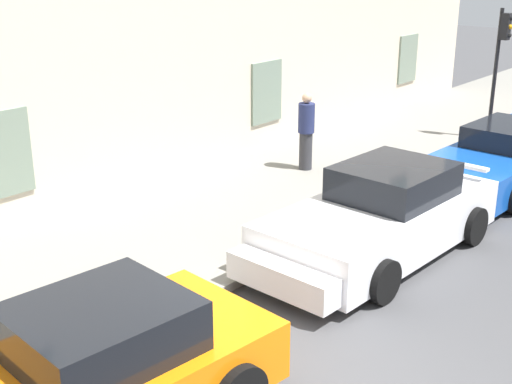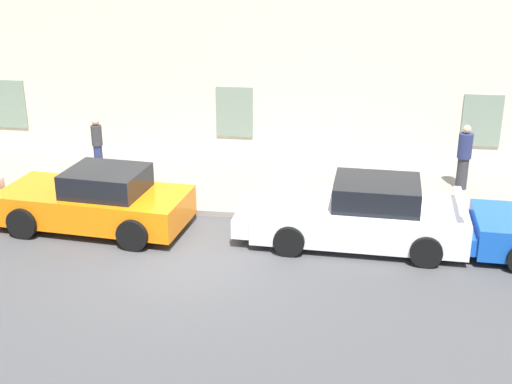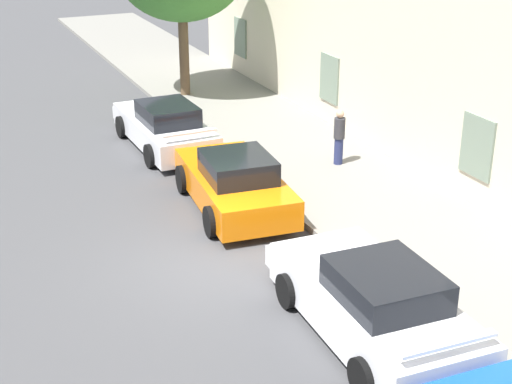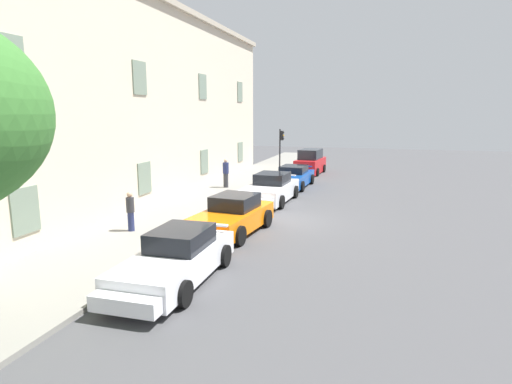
# 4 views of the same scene
# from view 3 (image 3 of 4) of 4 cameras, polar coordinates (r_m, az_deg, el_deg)

# --- Properties ---
(ground_plane) EXTENTS (80.00, 80.00, 0.00)m
(ground_plane) POSITION_cam_3_polar(r_m,az_deg,el_deg) (16.30, -2.82, -5.17)
(ground_plane) COLOR #444447
(sidewalk) EXTENTS (60.00, 4.28, 0.14)m
(sidewalk) POSITION_cam_3_polar(r_m,az_deg,el_deg) (18.25, 10.60, -2.10)
(sidewalk) COLOR gray
(sidewalk) RESTS_ON ground
(sportscar_red_lead) EXTENTS (5.12, 2.11, 1.42)m
(sportscar_red_lead) POSITION_cam_3_polar(r_m,az_deg,el_deg) (23.05, -6.98, 4.93)
(sportscar_red_lead) COLOR white
(sportscar_red_lead) RESTS_ON ground
(sportscar_yellow_flank) EXTENTS (4.92, 2.48, 1.48)m
(sportscar_yellow_flank) POSITION_cam_3_polar(r_m,az_deg,el_deg) (18.67, -1.78, 0.81)
(sportscar_yellow_flank) COLOR orange
(sportscar_yellow_flank) RESTS_ON ground
(sportscar_white_middle) EXTENTS (5.16, 2.37, 1.49)m
(sportscar_white_middle) POSITION_cam_3_polar(r_m,az_deg,el_deg) (13.80, 8.46, -7.97)
(sportscar_white_middle) COLOR white
(sportscar_white_middle) RESTS_ON ground
(pedestrian_admiring) EXTENTS (0.43, 0.43, 1.55)m
(pedestrian_admiring) POSITION_cam_3_polar(r_m,az_deg,el_deg) (21.09, 6.25, 4.17)
(pedestrian_admiring) COLOR navy
(pedestrian_admiring) RESTS_ON sidewalk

